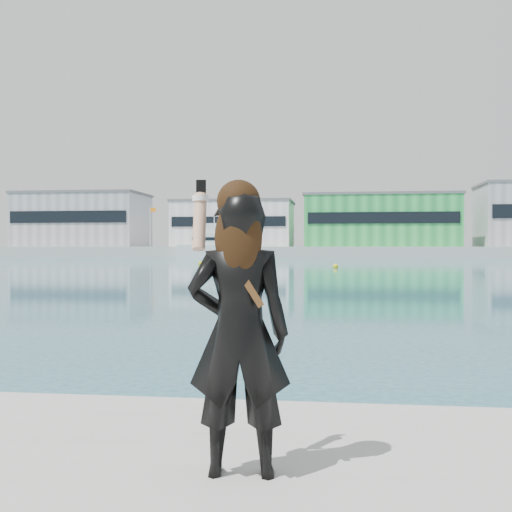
{
  "coord_description": "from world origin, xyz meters",
  "views": [
    {
      "loc": [
        0.03,
        -4.06,
        2.03
      ],
      "look_at": [
        -0.51,
        0.02,
        1.97
      ],
      "focal_mm": 45.0,
      "sensor_mm": 36.0,
      "label": 1
    }
  ],
  "objects": [
    {
      "name": "buoy_near",
      "position": [
        -0.43,
        56.69,
        0.0
      ],
      "size": [
        0.5,
        0.5,
        0.5
      ],
      "primitive_type": "sphere",
      "color": "#D5CA0B",
      "rests_on": "ground"
    },
    {
      "name": "flagpole_right",
      "position": [
        22.09,
        121.0,
        6.54
      ],
      "size": [
        1.28,
        0.16,
        8.0
      ],
      "color": "silver",
      "rests_on": "far_quay"
    },
    {
      "name": "motor_yacht",
      "position": [
        -21.54,
        111.79,
        2.3
      ],
      "size": [
        18.14,
        7.9,
        8.19
      ],
      "rotation": [
        0.0,
        0.0,
        0.18
      ],
      "color": "white",
      "rests_on": "ground"
    },
    {
      "name": "warehouse_grey_left",
      "position": [
        -55.0,
        127.98,
        7.76
      ],
      "size": [
        26.52,
        16.36,
        11.5
      ],
      "color": "gray",
      "rests_on": "far_quay"
    },
    {
      "name": "buoy_extra",
      "position": [
        -15.45,
        65.97,
        0.0
      ],
      "size": [
        0.5,
        0.5,
        0.5
      ],
      "primitive_type": "sphere",
      "color": "#D5CA0B",
      "rests_on": "ground"
    },
    {
      "name": "flagpole_left",
      "position": [
        -37.91,
        121.0,
        6.54
      ],
      "size": [
        1.28,
        0.16,
        8.0
      ],
      "color": "silver",
      "rests_on": "far_quay"
    },
    {
      "name": "far_quay",
      "position": [
        0.0,
        130.0,
        1.0
      ],
      "size": [
        320.0,
        40.0,
        2.0
      ],
      "primitive_type": "cube",
      "color": "#9E9E99",
      "rests_on": "ground"
    },
    {
      "name": "woman",
      "position": [
        -0.51,
        -0.68,
        1.61
      ],
      "size": [
        0.59,
        0.42,
        1.6
      ],
      "rotation": [
        0.0,
        0.0,
        3.26
      ],
      "color": "black",
      "rests_on": "near_quay"
    },
    {
      "name": "warehouse_green",
      "position": [
        8.0,
        127.98,
        7.26
      ],
      "size": [
        30.6,
        16.36,
        10.5
      ],
      "color": "#238F40",
      "rests_on": "far_quay"
    },
    {
      "name": "warehouse_white",
      "position": [
        -22.0,
        127.98,
        6.76
      ],
      "size": [
        24.48,
        15.35,
        9.5
      ],
      "color": "silver",
      "rests_on": "far_quay"
    },
    {
      "name": "buoy_far",
      "position": [
        -9.35,
        71.58,
        0.0
      ],
      "size": [
        0.5,
        0.5,
        0.5
      ],
      "primitive_type": "sphere",
      "color": "#D5CA0B",
      "rests_on": "ground"
    }
  ]
}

